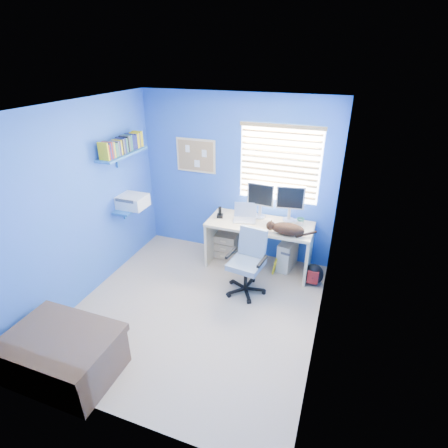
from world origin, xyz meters
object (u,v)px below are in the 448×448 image
(laptop, at_px, (245,214))
(tower_pc, at_px, (288,254))
(cat, at_px, (288,229))
(office_chair, at_px, (247,270))
(desk, at_px, (259,245))

(laptop, relative_size, tower_pc, 0.73)
(laptop, relative_size, cat, 0.73)
(laptop, relative_size, office_chair, 0.37)
(office_chair, bearing_deg, laptop, 110.99)
(desk, distance_m, office_chair, 0.64)
(desk, height_order, laptop, laptop)
(laptop, distance_m, tower_pc, 0.92)
(laptop, bearing_deg, office_chair, -81.36)
(desk, distance_m, tower_pc, 0.46)
(desk, distance_m, laptop, 0.54)
(tower_pc, bearing_deg, desk, -153.09)
(tower_pc, height_order, office_chair, office_chair)
(laptop, bearing_deg, cat, -29.77)
(laptop, height_order, cat, laptop)
(laptop, height_order, tower_pc, laptop)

